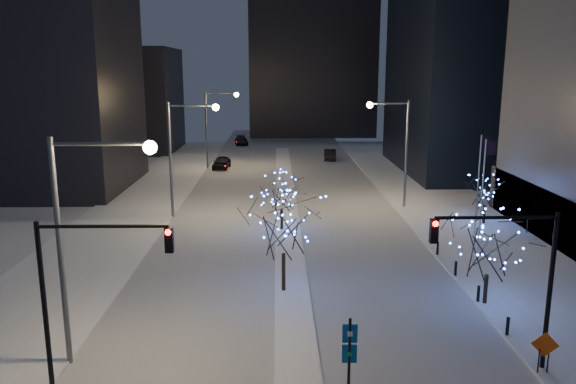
{
  "coord_description": "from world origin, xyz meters",
  "views": [
    {
      "loc": [
        -0.84,
        -20.71,
        12.62
      ],
      "look_at": [
        -0.16,
        14.28,
        5.0
      ],
      "focal_mm": 35.0,
      "sensor_mm": 36.0,
      "label": 1
    }
  ],
  "objects_px": {
    "street_lamp_w_near": "(83,220)",
    "car_mid": "(330,154)",
    "street_lamp_east": "(397,139)",
    "construction_sign": "(545,348)",
    "car_far": "(241,140)",
    "street_lamp_w_mid": "(182,144)",
    "traffic_signal_west": "(82,277)",
    "traffic_signal_east": "(515,265)",
    "wayfinding_sign": "(349,349)",
    "holiday_tree_plaza_far": "(486,191)",
    "holiday_tree_median_near": "(283,223)",
    "holiday_tree_plaza_near": "(489,245)",
    "street_lamp_w_far": "(214,119)",
    "holiday_tree_median_far": "(282,193)",
    "car_near": "(222,163)"
  },
  "relations": [
    {
      "from": "street_lamp_w_near",
      "to": "street_lamp_w_far",
      "type": "height_order",
      "value": "same"
    },
    {
      "from": "car_far",
      "to": "traffic_signal_east",
      "type": "bearing_deg",
      "value": -85.02
    },
    {
      "from": "street_lamp_w_far",
      "to": "car_far",
      "type": "distance_m",
      "value": 24.47
    },
    {
      "from": "street_lamp_w_mid",
      "to": "street_lamp_w_far",
      "type": "distance_m",
      "value": 25.0
    },
    {
      "from": "street_lamp_w_mid",
      "to": "street_lamp_east",
      "type": "height_order",
      "value": "same"
    },
    {
      "from": "wayfinding_sign",
      "to": "traffic_signal_east",
      "type": "bearing_deg",
      "value": 15.54
    },
    {
      "from": "holiday_tree_median_far",
      "to": "holiday_tree_plaza_far",
      "type": "xyz_separation_m",
      "value": [
        16.85,
        1.41,
        -0.14
      ]
    },
    {
      "from": "street_lamp_w_far",
      "to": "holiday_tree_plaza_near",
      "type": "bearing_deg",
      "value": -66.26
    },
    {
      "from": "car_mid",
      "to": "holiday_tree_median_near",
      "type": "bearing_deg",
      "value": 84.69
    },
    {
      "from": "street_lamp_east",
      "to": "car_near",
      "type": "height_order",
      "value": "street_lamp_east"
    },
    {
      "from": "car_far",
      "to": "holiday_tree_median_near",
      "type": "relative_size",
      "value": 0.83
    },
    {
      "from": "street_lamp_w_near",
      "to": "street_lamp_east",
      "type": "height_order",
      "value": "same"
    },
    {
      "from": "holiday_tree_median_near",
      "to": "construction_sign",
      "type": "height_order",
      "value": "holiday_tree_median_near"
    },
    {
      "from": "traffic_signal_east",
      "to": "holiday_tree_median_near",
      "type": "xyz_separation_m",
      "value": [
        -9.44,
        8.85,
        -0.59
      ]
    },
    {
      "from": "street_lamp_w_near",
      "to": "traffic_signal_east",
      "type": "xyz_separation_m",
      "value": [
        17.88,
        -1.0,
        -1.74
      ]
    },
    {
      "from": "street_lamp_w_near",
      "to": "street_lamp_w_mid",
      "type": "xyz_separation_m",
      "value": [
        0.0,
        25.0,
        0.0
      ]
    },
    {
      "from": "street_lamp_east",
      "to": "wayfinding_sign",
      "type": "xyz_separation_m",
      "value": [
        -8.14,
        -30.81,
        -4.42
      ]
    },
    {
      "from": "street_lamp_east",
      "to": "holiday_tree_plaza_far",
      "type": "distance_m",
      "value": 9.31
    },
    {
      "from": "street_lamp_w_mid",
      "to": "car_near",
      "type": "distance_m",
      "value": 25.42
    },
    {
      "from": "holiday_tree_median_far",
      "to": "holiday_tree_plaza_far",
      "type": "relative_size",
      "value": 1.05
    },
    {
      "from": "traffic_signal_west",
      "to": "car_far",
      "type": "bearing_deg",
      "value": 88.93
    },
    {
      "from": "car_near",
      "to": "car_far",
      "type": "bearing_deg",
      "value": 92.81
    },
    {
      "from": "street_lamp_w_far",
      "to": "traffic_signal_east",
      "type": "distance_m",
      "value": 54.07
    },
    {
      "from": "street_lamp_w_near",
      "to": "wayfinding_sign",
      "type": "distance_m",
      "value": 12.09
    },
    {
      "from": "street_lamp_w_near",
      "to": "car_mid",
      "type": "bearing_deg",
      "value": 74.65
    },
    {
      "from": "street_lamp_east",
      "to": "car_mid",
      "type": "xyz_separation_m",
      "value": [
        -3.37,
        29.0,
        -5.67
      ]
    },
    {
      "from": "holiday_tree_plaza_near",
      "to": "holiday_tree_plaza_far",
      "type": "height_order",
      "value": "holiday_tree_plaza_near"
    },
    {
      "from": "street_lamp_east",
      "to": "construction_sign",
      "type": "height_order",
      "value": "street_lamp_east"
    },
    {
      "from": "traffic_signal_east",
      "to": "holiday_tree_median_far",
      "type": "relative_size",
      "value": 1.54
    },
    {
      "from": "traffic_signal_east",
      "to": "car_mid",
      "type": "height_order",
      "value": "traffic_signal_east"
    },
    {
      "from": "street_lamp_w_near",
      "to": "holiday_tree_plaza_near",
      "type": "relative_size",
      "value": 1.88
    },
    {
      "from": "street_lamp_w_mid",
      "to": "street_lamp_east",
      "type": "xyz_separation_m",
      "value": [
        19.02,
        3.0,
        -0.05
      ]
    },
    {
      "from": "car_mid",
      "to": "holiday_tree_median_near",
      "type": "xyz_separation_m",
      "value": [
        -7.21,
        -49.16,
        3.39
      ]
    },
    {
      "from": "street_lamp_east",
      "to": "holiday_tree_median_far",
      "type": "relative_size",
      "value": 2.21
    },
    {
      "from": "street_lamp_w_mid",
      "to": "holiday_tree_median_far",
      "type": "relative_size",
      "value": 2.21
    },
    {
      "from": "holiday_tree_median_near",
      "to": "construction_sign",
      "type": "relative_size",
      "value": 3.43
    },
    {
      "from": "traffic_signal_east",
      "to": "car_far",
      "type": "relative_size",
      "value": 1.34
    },
    {
      "from": "street_lamp_w_mid",
      "to": "car_mid",
      "type": "xyz_separation_m",
      "value": [
        15.65,
        32.0,
        -5.72
      ]
    },
    {
      "from": "traffic_signal_west",
      "to": "traffic_signal_east",
      "type": "bearing_deg",
      "value": 3.29
    },
    {
      "from": "street_lamp_east",
      "to": "traffic_signal_west",
      "type": "xyz_separation_m",
      "value": [
        -18.52,
        -30.0,
        -1.69
      ]
    },
    {
      "from": "construction_sign",
      "to": "street_lamp_east",
      "type": "bearing_deg",
      "value": 104.52
    },
    {
      "from": "holiday_tree_median_near",
      "to": "holiday_tree_plaza_near",
      "type": "xyz_separation_m",
      "value": [
        11.0,
        -2.03,
        -0.73
      ]
    },
    {
      "from": "street_lamp_w_mid",
      "to": "traffic_signal_west",
      "type": "bearing_deg",
      "value": -88.94
    },
    {
      "from": "car_mid",
      "to": "wayfinding_sign",
      "type": "distance_m",
      "value": 60.01
    },
    {
      "from": "holiday_tree_median_near",
      "to": "wayfinding_sign",
      "type": "relative_size",
      "value": 1.91
    },
    {
      "from": "construction_sign",
      "to": "car_far",
      "type": "bearing_deg",
      "value": 117.08
    },
    {
      "from": "street_lamp_w_mid",
      "to": "traffic_signal_west",
      "type": "relative_size",
      "value": 1.43
    },
    {
      "from": "construction_sign",
      "to": "holiday_tree_plaza_far",
      "type": "bearing_deg",
      "value": 89.7
    },
    {
      "from": "car_near",
      "to": "holiday_tree_plaza_far",
      "type": "bearing_deg",
      "value": -43.15
    },
    {
      "from": "car_far",
      "to": "holiday_tree_median_far",
      "type": "xyz_separation_m",
      "value": [
        6.53,
        -53.03,
        2.3
      ]
    }
  ]
}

